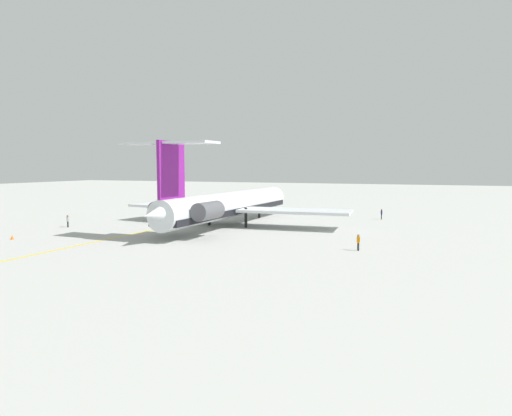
% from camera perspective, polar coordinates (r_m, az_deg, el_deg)
% --- Properties ---
extents(ground, '(333.35, 333.35, 0.00)m').
position_cam_1_polar(ground, '(68.48, -8.27, -2.08)').
color(ground, '#ADADA8').
extents(main_jetliner, '(39.90, 35.47, 11.63)m').
position_cam_1_polar(main_jetliner, '(65.48, -3.65, 0.42)').
color(main_jetliner, silver).
rests_on(main_jetliner, ground).
extents(ground_crew_near_nose, '(0.44, 0.28, 1.75)m').
position_cam_1_polar(ground_crew_near_nose, '(70.05, -22.69, -1.36)').
color(ground_crew_near_nose, black).
rests_on(ground_crew_near_nose, ground).
extents(ground_crew_near_tail, '(0.27, 0.38, 1.72)m').
position_cam_1_polar(ground_crew_near_tail, '(48.00, 12.80, -4.00)').
color(ground_crew_near_tail, black).
rests_on(ground_crew_near_tail, ground).
extents(ground_crew_portside, '(0.39, 0.27, 1.70)m').
position_cam_1_polar(ground_crew_portside, '(76.98, 15.58, -0.60)').
color(ground_crew_portside, black).
rests_on(ground_crew_portside, ground).
extents(safety_cone_nose, '(0.40, 0.40, 0.55)m').
position_cam_1_polar(safety_cone_nose, '(61.37, -28.44, -3.27)').
color(safety_cone_nose, '#EA590F').
rests_on(safety_cone_nose, ground).
extents(taxiway_centreline, '(70.08, 3.15, 0.01)m').
position_cam_1_polar(taxiway_centreline, '(70.40, -8.98, -1.88)').
color(taxiway_centreline, gold).
rests_on(taxiway_centreline, ground).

